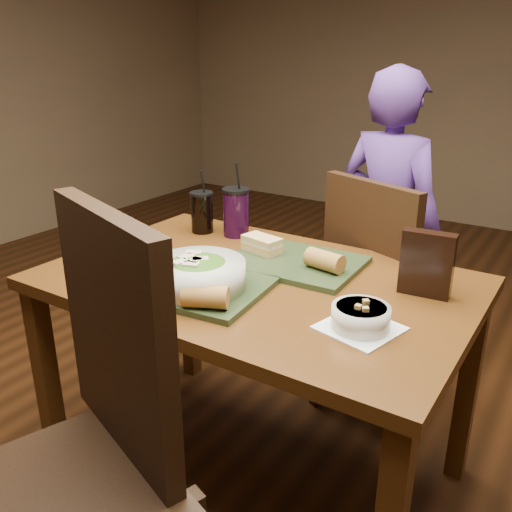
# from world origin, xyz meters

# --- Properties ---
(ground) EXTENTS (6.00, 6.00, 0.00)m
(ground) POSITION_xyz_m (0.00, 0.00, 0.00)
(ground) COLOR #381C0B
(ground) RESTS_ON ground
(dining_table) EXTENTS (1.30, 0.85, 0.75)m
(dining_table) POSITION_xyz_m (0.00, 0.00, 0.66)
(dining_table) COLOR #502C10
(dining_table) RESTS_ON ground
(chair_near) EXTENTS (0.61, 0.62, 1.11)m
(chair_near) POSITION_xyz_m (0.02, -0.70, 0.61)
(chair_near) COLOR black
(chair_near) RESTS_ON ground
(chair_far) EXTENTS (0.56, 0.57, 0.99)m
(chair_far) POSITION_xyz_m (0.18, 0.56, 0.55)
(chair_far) COLOR black
(chair_far) RESTS_ON ground
(diner) EXTENTS (0.55, 0.42, 1.36)m
(diner) POSITION_xyz_m (0.08, 0.95, 0.68)
(diner) COLOR #4E2B78
(diner) RESTS_ON ground
(tray_near) EXTENTS (0.45, 0.36, 0.02)m
(tray_near) POSITION_xyz_m (-0.11, -0.18, 0.76)
(tray_near) COLOR #25321A
(tray_near) RESTS_ON dining_table
(tray_far) EXTENTS (0.43, 0.34, 0.02)m
(tray_far) POSITION_xyz_m (0.05, 0.16, 0.76)
(tray_far) COLOR #25321A
(tray_far) RESTS_ON dining_table
(salad_bowl) EXTENTS (0.27, 0.27, 0.09)m
(salad_bowl) POSITION_xyz_m (-0.07, -0.19, 0.81)
(salad_bowl) COLOR silver
(salad_bowl) RESTS_ON tray_near
(soup_bowl) EXTENTS (0.22, 0.22, 0.07)m
(soup_bowl) POSITION_xyz_m (0.40, -0.14, 0.78)
(soup_bowl) COLOR white
(soup_bowl) RESTS_ON dining_table
(sandwich_near) EXTENTS (0.13, 0.11, 0.05)m
(sandwich_near) POSITION_xyz_m (-0.24, -0.14, 0.79)
(sandwich_near) COLOR #593819
(sandwich_near) RESTS_ON tray_near
(sandwich_far) EXTENTS (0.14, 0.10, 0.05)m
(sandwich_far) POSITION_xyz_m (-0.08, 0.16, 0.79)
(sandwich_far) COLOR tan
(sandwich_far) RESTS_ON tray_far
(baguette_near) EXTENTS (0.14, 0.11, 0.06)m
(baguette_near) POSITION_xyz_m (0.02, -0.28, 0.80)
(baguette_near) COLOR #AD7533
(baguette_near) RESTS_ON tray_near
(baguette_far) EXTENTS (0.13, 0.08, 0.06)m
(baguette_far) POSITION_xyz_m (0.17, 0.13, 0.80)
(baguette_far) COLOR #AD7533
(baguette_far) RESTS_ON tray_far
(cup_cola) EXTENTS (0.09, 0.09, 0.24)m
(cup_cola) POSITION_xyz_m (-0.42, 0.27, 0.83)
(cup_cola) COLOR black
(cup_cola) RESTS_ON dining_table
(cup_berry) EXTENTS (0.10, 0.10, 0.28)m
(cup_berry) POSITION_xyz_m (-0.29, 0.30, 0.84)
(cup_berry) COLOR black
(cup_berry) RESTS_ON dining_table
(chip_bag) EXTENTS (0.15, 0.06, 0.19)m
(chip_bag) POSITION_xyz_m (0.47, 0.16, 0.84)
(chip_bag) COLOR black
(chip_bag) RESTS_ON dining_table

